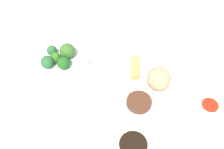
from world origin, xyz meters
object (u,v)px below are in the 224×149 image
(main_plate, at_px, (136,88))
(soy_sauce_bowl, at_px, (133,147))
(broccoli_plate, at_px, (61,64))
(sauce_ramekin_sweet_and_sour, at_px, (209,107))

(main_plate, relative_size, soy_sauce_bowl, 2.74)
(broccoli_plate, relative_size, soy_sauce_bowl, 2.17)
(broccoli_plate, bearing_deg, soy_sauce_bowl, -149.53)
(broccoli_plate, xyz_separation_m, soy_sauce_bowl, (-0.35, -0.21, 0.01))
(main_plate, bearing_deg, sauce_ramekin_sweet_and_sour, -116.33)
(main_plate, height_order, sauce_ramekin_sweet_and_sour, sauce_ramekin_sweet_and_sour)
(broccoli_plate, distance_m, soy_sauce_bowl, 0.40)
(main_plate, bearing_deg, soy_sauce_bowl, 166.61)
(soy_sauce_bowl, relative_size, sauce_ramekin_sweet_and_sour, 1.52)
(soy_sauce_bowl, bearing_deg, broccoli_plate, 30.47)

